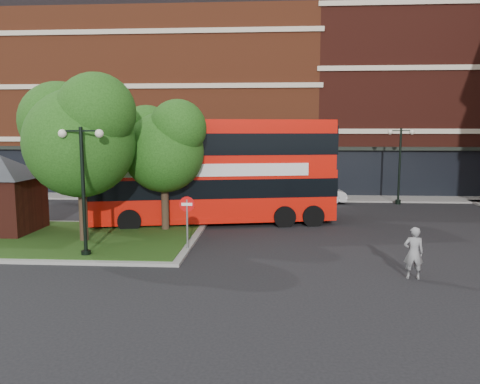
# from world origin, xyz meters

# --- Properties ---
(ground) EXTENTS (120.00, 120.00, 0.00)m
(ground) POSITION_xyz_m (0.00, 0.00, 0.00)
(ground) COLOR black
(ground) RESTS_ON ground
(pavement_far) EXTENTS (44.00, 3.00, 0.12)m
(pavement_far) POSITION_xyz_m (0.00, 16.50, 0.06)
(pavement_far) COLOR slate
(pavement_far) RESTS_ON ground
(terrace_far_left) EXTENTS (26.00, 12.00, 14.00)m
(terrace_far_left) POSITION_xyz_m (-8.00, 24.00, 7.00)
(terrace_far_left) COLOR brown
(terrace_far_left) RESTS_ON ground
(terrace_far_right) EXTENTS (18.00, 12.00, 16.00)m
(terrace_far_right) POSITION_xyz_m (14.00, 24.00, 8.00)
(terrace_far_right) COLOR #471911
(terrace_far_right) RESTS_ON ground
(traffic_island) EXTENTS (12.60, 7.60, 0.15)m
(traffic_island) POSITION_xyz_m (-8.00, 3.00, 0.07)
(traffic_island) COLOR gray
(traffic_island) RESTS_ON ground
(kiosk) EXTENTS (6.51, 6.51, 3.60)m
(kiosk) POSITION_xyz_m (-11.00, 4.00, 2.32)
(kiosk) COLOR #471911
(kiosk) RESTS_ON traffic_island
(tree_island_west) EXTENTS (5.40, 4.71, 7.21)m
(tree_island_west) POSITION_xyz_m (-6.60, 2.58, 4.79)
(tree_island_west) COLOR #2D2116
(tree_island_west) RESTS_ON ground
(tree_island_east) EXTENTS (4.46, 3.90, 6.29)m
(tree_island_east) POSITION_xyz_m (-3.58, 5.06, 4.24)
(tree_island_east) COLOR #2D2116
(tree_island_east) RESTS_ON ground
(lamp_island) EXTENTS (1.72, 0.36, 5.00)m
(lamp_island) POSITION_xyz_m (-5.50, 0.20, 2.83)
(lamp_island) COLOR black
(lamp_island) RESTS_ON ground
(lamp_far_left) EXTENTS (1.72, 0.36, 5.00)m
(lamp_far_left) POSITION_xyz_m (2.00, 14.50, 2.83)
(lamp_far_left) COLOR black
(lamp_far_left) RESTS_ON ground
(lamp_far_right) EXTENTS (1.72, 0.36, 5.00)m
(lamp_far_right) POSITION_xyz_m (10.00, 14.50, 2.83)
(lamp_far_right) COLOR black
(lamp_far_right) RESTS_ON ground
(bus) EXTENTS (12.73, 5.26, 4.74)m
(bus) POSITION_xyz_m (-1.42, 7.25, 3.11)
(bus) COLOR red
(bus) RESTS_ON ground
(woman) EXTENTS (0.68, 0.49, 1.74)m
(woman) POSITION_xyz_m (6.26, -1.52, 0.87)
(woman) COLOR gray
(woman) RESTS_ON ground
(car_silver) EXTENTS (3.73, 1.80, 1.23)m
(car_silver) POSITION_xyz_m (-4.61, 14.50, 0.61)
(car_silver) COLOR #ABAFB3
(car_silver) RESTS_ON ground
(car_white) EXTENTS (4.30, 1.63, 1.40)m
(car_white) POSITION_xyz_m (4.45, 14.50, 0.70)
(car_white) COLOR silver
(car_white) RESTS_ON ground
(no_entry_sign) EXTENTS (0.62, 0.08, 2.24)m
(no_entry_sign) POSITION_xyz_m (-1.80, 1.50, 1.60)
(no_entry_sign) COLOR slate
(no_entry_sign) RESTS_ON ground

